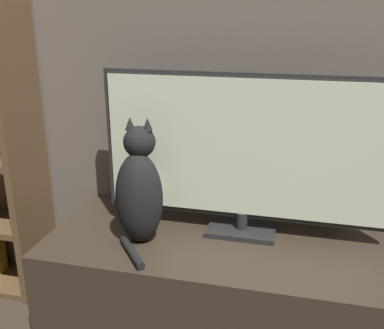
% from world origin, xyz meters
% --- Properties ---
extents(tv_stand, '(1.51, 0.55, 0.44)m').
position_xyz_m(tv_stand, '(0.00, 0.90, 0.22)').
color(tv_stand, '#33281E').
rests_on(tv_stand, ground_plane).
extents(tv, '(1.06, 0.16, 0.61)m').
position_xyz_m(tv, '(-0.04, 1.00, 0.77)').
color(tv, black).
rests_on(tv, tv_stand).
extents(cat, '(0.18, 0.29, 0.46)m').
position_xyz_m(cat, '(-0.39, 0.85, 0.64)').
color(cat, black).
rests_on(cat, tv_stand).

